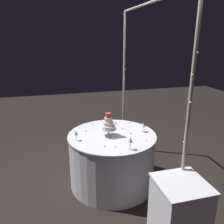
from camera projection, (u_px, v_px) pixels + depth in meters
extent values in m
plane|color=black|center=(112.00, 182.00, 3.46)|extent=(12.00, 12.00, 0.00)
cylinder|color=#B7B29E|center=(124.00, 86.00, 4.14)|extent=(0.04, 0.04, 2.49)
cylinder|color=#B7B29E|center=(187.00, 126.00, 2.25)|extent=(0.04, 0.04, 2.49)
cylinder|color=#B7B29E|center=(151.00, 2.00, 2.81)|extent=(2.06, 0.04, 0.04)
sphere|color=#F9EAB2|center=(125.00, 67.00, 4.06)|extent=(0.02, 0.02, 0.02)
sphere|color=#F9EAB2|center=(179.00, 206.00, 2.56)|extent=(0.02, 0.02, 0.02)
sphere|color=#F9EAB2|center=(129.00, 10.00, 3.60)|extent=(0.02, 0.02, 0.02)
sphere|color=#F9EAB2|center=(123.00, 134.00, 4.41)|extent=(0.02, 0.02, 0.02)
sphere|color=#F9EAB2|center=(184.00, 158.00, 2.38)|extent=(0.02, 0.02, 0.02)
sphere|color=#F9EAB2|center=(136.00, 8.00, 3.32)|extent=(0.02, 0.02, 0.02)
sphere|color=#F9EAB2|center=(125.00, 70.00, 4.04)|extent=(0.02, 0.02, 0.02)
sphere|color=#F9EAB2|center=(180.00, 203.00, 2.55)|extent=(0.02, 0.02, 0.02)
sphere|color=#F9EAB2|center=(142.00, 5.00, 3.05)|extent=(0.02, 0.02, 0.02)
sphere|color=#F9EAB2|center=(124.00, 48.00, 3.93)|extent=(0.02, 0.02, 0.02)
sphere|color=#F9EAB2|center=(184.00, 142.00, 2.31)|extent=(0.02, 0.02, 0.02)
sphere|color=#F9EAB2|center=(152.00, 1.00, 2.75)|extent=(0.02, 0.02, 0.02)
sphere|color=#F9EAB2|center=(124.00, 53.00, 3.97)|extent=(0.02, 0.02, 0.02)
sphere|color=#F9EAB2|center=(198.00, 53.00, 2.02)|extent=(0.02, 0.02, 0.02)
sphere|color=#F9EAB2|center=(124.00, 94.00, 4.18)|extent=(0.02, 0.02, 0.02)
sphere|color=#F9EAB2|center=(191.00, 102.00, 2.16)|extent=(0.02, 0.02, 0.02)
sphere|color=#F9EAB2|center=(123.00, 106.00, 4.27)|extent=(0.02, 0.02, 0.02)
sphere|color=#F9EAB2|center=(193.00, 75.00, 2.08)|extent=(0.02, 0.02, 0.02)
sphere|color=#F9EAB2|center=(124.00, 73.00, 4.08)|extent=(0.02, 0.02, 0.02)
cylinder|color=white|center=(112.00, 160.00, 3.34)|extent=(1.22, 1.22, 0.76)
cylinder|color=white|center=(112.00, 135.00, 3.22)|extent=(1.24, 1.24, 0.02)
cube|color=white|center=(178.00, 216.00, 2.30)|extent=(0.46, 0.46, 0.74)
cube|color=white|center=(182.00, 184.00, 2.18)|extent=(0.48, 0.48, 0.02)
cylinder|color=silver|center=(108.00, 135.00, 3.18)|extent=(0.11, 0.11, 0.01)
cylinder|color=silver|center=(108.00, 132.00, 3.16)|extent=(0.02, 0.02, 0.09)
cylinder|color=silver|center=(108.00, 129.00, 3.15)|extent=(0.22, 0.22, 0.01)
cylinder|color=silver|center=(108.00, 127.00, 3.14)|extent=(0.18, 0.18, 0.05)
cylinder|color=silver|center=(108.00, 123.00, 3.12)|extent=(0.14, 0.14, 0.05)
cylinder|color=silver|center=(108.00, 120.00, 3.11)|extent=(0.10, 0.10, 0.06)
cylinder|color=#CC333D|center=(108.00, 115.00, 3.09)|extent=(0.07, 0.07, 0.06)
cylinder|color=silver|center=(130.00, 149.00, 2.79)|extent=(0.06, 0.06, 0.00)
cylinder|color=silver|center=(130.00, 146.00, 2.77)|extent=(0.01, 0.01, 0.10)
cone|color=silver|center=(130.00, 139.00, 2.75)|extent=(0.06, 0.06, 0.07)
cylinder|color=silver|center=(76.00, 140.00, 3.03)|extent=(0.06, 0.06, 0.00)
cylinder|color=silver|center=(76.00, 137.00, 3.02)|extent=(0.01, 0.01, 0.08)
cone|color=silver|center=(76.00, 132.00, 3.00)|extent=(0.05, 0.05, 0.06)
cylinder|color=silver|center=(143.00, 132.00, 3.31)|extent=(0.06, 0.06, 0.00)
cylinder|color=silver|center=(143.00, 129.00, 3.30)|extent=(0.01, 0.01, 0.08)
cone|color=silver|center=(143.00, 125.00, 3.28)|extent=(0.07, 0.07, 0.06)
ellipsoid|color=#C61951|center=(105.00, 132.00, 3.31)|extent=(0.03, 0.03, 0.00)
ellipsoid|color=#C61951|center=(130.00, 123.00, 3.65)|extent=(0.03, 0.03, 0.00)
ellipsoid|color=#C61951|center=(86.00, 131.00, 3.33)|extent=(0.05, 0.04, 0.00)
ellipsoid|color=#C61951|center=(93.00, 124.00, 3.61)|extent=(0.03, 0.03, 0.00)
ellipsoid|color=#C61951|center=(106.00, 141.00, 3.02)|extent=(0.02, 0.03, 0.00)
ellipsoid|color=#C61951|center=(116.00, 124.00, 3.62)|extent=(0.04, 0.04, 0.00)
ellipsoid|color=#C61951|center=(112.00, 131.00, 3.34)|extent=(0.05, 0.04, 0.00)
ellipsoid|color=#C61951|center=(112.00, 131.00, 3.32)|extent=(0.03, 0.03, 0.00)
ellipsoid|color=#C61951|center=(146.00, 140.00, 3.03)|extent=(0.03, 0.03, 0.00)
ellipsoid|color=#C61951|center=(105.00, 146.00, 2.87)|extent=(0.04, 0.03, 0.00)
ellipsoid|color=#C61951|center=(131.00, 133.00, 3.25)|extent=(0.03, 0.04, 0.00)
ellipsoid|color=#C61951|center=(115.00, 125.00, 3.57)|extent=(0.04, 0.04, 0.00)
ellipsoid|color=#C61951|center=(115.00, 147.00, 2.85)|extent=(0.03, 0.03, 0.00)
ellipsoid|color=#C61951|center=(123.00, 129.00, 3.42)|extent=(0.04, 0.03, 0.00)
ellipsoid|color=#C61951|center=(115.00, 122.00, 3.68)|extent=(0.04, 0.04, 0.00)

